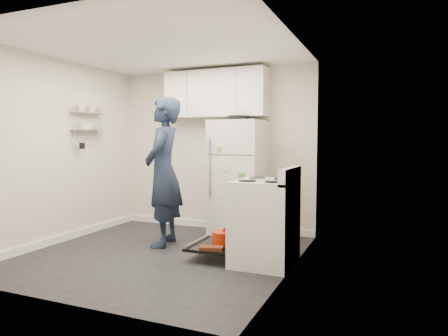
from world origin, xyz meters
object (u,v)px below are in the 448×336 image
at_px(electric_range, 264,223).
at_px(person, 163,172).
at_px(open_oven_door, 220,242).
at_px(refrigerator, 238,178).

relative_size(electric_range, person, 0.56).
distance_m(electric_range, open_oven_door, 0.62).
height_order(refrigerator, person, person).
bearing_deg(open_oven_door, refrigerator, 98.98).
bearing_deg(refrigerator, person, -131.00).
relative_size(electric_range, open_oven_door, 1.57).
height_order(open_oven_door, refrigerator, refrigerator).
distance_m(open_oven_door, refrigerator, 1.28).
distance_m(electric_range, person, 1.57).
distance_m(refrigerator, person, 1.14).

